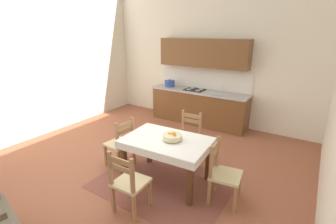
{
  "coord_description": "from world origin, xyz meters",
  "views": [
    {
      "loc": [
        2.6,
        -2.86,
        2.37
      ],
      "look_at": [
        0.42,
        0.52,
        1.02
      ],
      "focal_mm": 25.69,
      "sensor_mm": 36.0,
      "label": 1
    }
  ],
  "objects_px": {
    "kitchen_cabinetry": "(200,92)",
    "dining_chair_kitchen_side": "(188,138)",
    "dining_table": "(167,147)",
    "fruit_bowl": "(172,137)",
    "dining_chair_tv_side": "(121,144)",
    "dining_chair_camera_side": "(129,183)",
    "dining_chair_window_side": "(223,174)"
  },
  "relations": [
    {
      "from": "kitchen_cabinetry",
      "to": "dining_chair_window_side",
      "type": "xyz_separation_m",
      "value": [
        1.7,
        -2.72,
        -0.41
      ]
    },
    {
      "from": "dining_table",
      "to": "fruit_bowl",
      "type": "bearing_deg",
      "value": 17.0
    },
    {
      "from": "dining_chair_kitchen_side",
      "to": "dining_chair_tv_side",
      "type": "height_order",
      "value": "same"
    },
    {
      "from": "dining_table",
      "to": "fruit_bowl",
      "type": "height_order",
      "value": "fruit_bowl"
    },
    {
      "from": "dining_chair_window_side",
      "to": "fruit_bowl",
      "type": "height_order",
      "value": "dining_chair_window_side"
    },
    {
      "from": "kitchen_cabinetry",
      "to": "fruit_bowl",
      "type": "bearing_deg",
      "value": -72.71
    },
    {
      "from": "kitchen_cabinetry",
      "to": "dining_chair_camera_side",
      "type": "height_order",
      "value": "kitchen_cabinetry"
    },
    {
      "from": "dining_chair_kitchen_side",
      "to": "fruit_bowl",
      "type": "relative_size",
      "value": 3.1
    },
    {
      "from": "kitchen_cabinetry",
      "to": "dining_chair_tv_side",
      "type": "distance_m",
      "value": 2.84
    },
    {
      "from": "dining_chair_camera_side",
      "to": "dining_chair_tv_side",
      "type": "distance_m",
      "value": 1.23
    },
    {
      "from": "dining_chair_kitchen_side",
      "to": "fruit_bowl",
      "type": "xyz_separation_m",
      "value": [
        0.15,
        -0.81,
        0.37
      ]
    },
    {
      "from": "dining_chair_kitchen_side",
      "to": "fruit_bowl",
      "type": "distance_m",
      "value": 0.91
    },
    {
      "from": "kitchen_cabinetry",
      "to": "dining_table",
      "type": "distance_m",
      "value": 2.86
    },
    {
      "from": "dining_chair_kitchen_side",
      "to": "dining_chair_window_side",
      "type": "distance_m",
      "value": 1.29
    },
    {
      "from": "dining_chair_kitchen_side",
      "to": "dining_chair_window_side",
      "type": "xyz_separation_m",
      "value": [
        1.0,
        -0.81,
        0.0
      ]
    },
    {
      "from": "kitchen_cabinetry",
      "to": "fruit_bowl",
      "type": "distance_m",
      "value": 2.85
    },
    {
      "from": "dining_chair_tv_side",
      "to": "dining_table",
      "type": "bearing_deg",
      "value": 3.14
    },
    {
      "from": "kitchen_cabinetry",
      "to": "dining_chair_kitchen_side",
      "type": "bearing_deg",
      "value": -69.9
    },
    {
      "from": "kitchen_cabinetry",
      "to": "dining_chair_kitchen_side",
      "type": "relative_size",
      "value": 2.8
    },
    {
      "from": "dining_table",
      "to": "dining_chair_tv_side",
      "type": "height_order",
      "value": "dining_chair_tv_side"
    },
    {
      "from": "dining_table",
      "to": "dining_chair_tv_side",
      "type": "distance_m",
      "value": 0.98
    },
    {
      "from": "dining_table",
      "to": "dining_chair_kitchen_side",
      "type": "relative_size",
      "value": 1.51
    },
    {
      "from": "kitchen_cabinetry",
      "to": "dining_table",
      "type": "relative_size",
      "value": 1.85
    },
    {
      "from": "fruit_bowl",
      "to": "dining_chair_window_side",
      "type": "bearing_deg",
      "value": 0.05
    },
    {
      "from": "fruit_bowl",
      "to": "dining_chair_camera_side",
      "type": "bearing_deg",
      "value": -98.02
    },
    {
      "from": "dining_chair_camera_side",
      "to": "fruit_bowl",
      "type": "relative_size",
      "value": 3.1
    },
    {
      "from": "dining_chair_window_side",
      "to": "dining_chair_tv_side",
      "type": "bearing_deg",
      "value": -177.57
    },
    {
      "from": "dining_chair_camera_side",
      "to": "fruit_bowl",
      "type": "bearing_deg",
      "value": 81.98
    },
    {
      "from": "dining_chair_kitchen_side",
      "to": "dining_chair_camera_side",
      "type": "height_order",
      "value": "same"
    },
    {
      "from": "dining_table",
      "to": "dining_chair_camera_side",
      "type": "relative_size",
      "value": 1.51
    },
    {
      "from": "dining_chair_camera_side",
      "to": "dining_chair_tv_side",
      "type": "relative_size",
      "value": 1.0
    },
    {
      "from": "dining_table",
      "to": "dining_chair_camera_side",
      "type": "bearing_deg",
      "value": -92.35
    }
  ]
}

